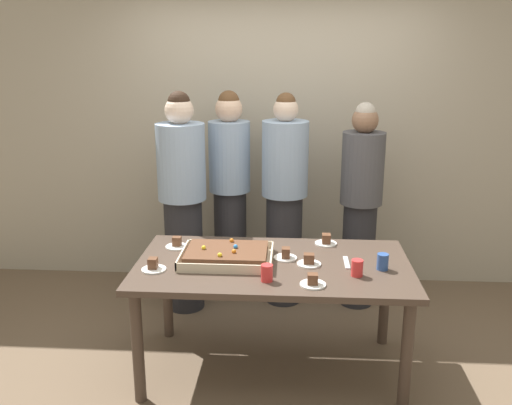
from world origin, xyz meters
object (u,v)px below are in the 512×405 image
object	(u,v)px
sheet_cake	(227,255)
person_far_right_suit	(230,192)
party_table	(273,276)
drink_cup_far_end	(267,273)
plated_slice_near_left	(153,266)
person_green_shirt_behind	(182,201)
plated_slice_center_front	(286,255)
plated_slice_near_right	(313,282)
cake_server_utensil	(347,263)
plated_slice_far_right	(309,261)
person_serving_front	(285,198)
plated_slice_center_back	(326,241)
drink_cup_nearest	(383,262)
plated_slice_far_left	(177,244)
drink_cup_middle	(357,268)
person_striped_tie_right	(361,203)

from	to	relation	value
sheet_cake	person_far_right_suit	distance (m)	1.16
party_table	drink_cup_far_end	distance (m)	0.31
plated_slice_near_left	drink_cup_far_end	world-z (taller)	drink_cup_far_end
sheet_cake	person_far_right_suit	size ratio (longest dim) A/B	0.33
drink_cup_far_end	person_green_shirt_behind	distance (m)	1.36
party_table	plated_slice_center_front	size ratio (longest dim) A/B	11.47
sheet_cake	plated_slice_center_front	distance (m)	0.38
drink_cup_far_end	person_far_right_suit	bearing A→B (deg)	104.57
drink_cup_far_end	person_far_right_suit	distance (m)	1.50
plated_slice_near_right	cake_server_utensil	world-z (taller)	plated_slice_near_right
plated_slice_far_right	person_serving_front	distance (m)	1.08
plated_slice_far_right	plated_slice_center_front	bearing A→B (deg)	148.02
drink_cup_far_end	person_green_shirt_behind	world-z (taller)	person_green_shirt_behind
plated_slice_near_right	plated_slice_far_right	xyz separation A→B (m)	(-0.01, 0.31, 0.00)
plated_slice_center_back	drink_cup_nearest	size ratio (longest dim) A/B	1.50
plated_slice_far_left	party_table	bearing A→B (deg)	-20.00
plated_slice_near_left	plated_slice_near_right	size ratio (longest dim) A/B	1.00
plated_slice_center_front	person_green_shirt_behind	xyz separation A→B (m)	(-0.82, 0.80, 0.12)
party_table	drink_cup_middle	distance (m)	0.55
plated_slice_near_left	person_serving_front	bearing A→B (deg)	57.39
drink_cup_far_end	person_serving_front	world-z (taller)	person_serving_front
plated_slice_near_right	plated_slice_center_back	distance (m)	0.70
plated_slice_far_right	person_far_right_suit	distance (m)	1.35
plated_slice_far_right	cake_server_utensil	distance (m)	0.24
plated_slice_center_back	drink_cup_middle	world-z (taller)	drink_cup_middle
cake_server_utensil	person_striped_tie_right	size ratio (longest dim) A/B	0.12
plated_slice_near_left	plated_slice_near_right	xyz separation A→B (m)	(0.96, -0.16, -0.00)
plated_slice_near_left	plated_slice_center_back	size ratio (longest dim) A/B	1.00
plated_slice_center_back	party_table	bearing A→B (deg)	-133.83
party_table	sheet_cake	distance (m)	0.32
party_table	person_striped_tie_right	world-z (taller)	person_striped_tie_right
drink_cup_middle	drink_cup_far_end	distance (m)	0.54
sheet_cake	drink_cup_nearest	world-z (taller)	sheet_cake
cake_server_utensil	person_serving_front	bearing A→B (deg)	111.78
plated_slice_far_left	person_green_shirt_behind	bearing A→B (deg)	97.22
plated_slice_near_right	plated_slice_far_left	bearing A→B (deg)	147.78
plated_slice_near_left	person_striped_tie_right	bearing A→B (deg)	40.90
plated_slice_near_left	person_green_shirt_behind	bearing A→B (deg)	91.07
person_green_shirt_behind	cake_server_utensil	bearing A→B (deg)	27.24
plated_slice_far_right	plated_slice_center_front	distance (m)	0.17
plated_slice_center_back	person_far_right_suit	bearing A→B (deg)	133.14
party_table	drink_cup_nearest	xyz separation A→B (m)	(0.67, -0.06, 0.14)
sheet_cake	plated_slice_near_left	bearing A→B (deg)	-157.54
plated_slice_far_left	person_striped_tie_right	world-z (taller)	person_striped_tie_right
plated_slice_far_right	person_striped_tie_right	world-z (taller)	person_striped_tie_right
plated_slice_far_left	person_serving_front	bearing A→B (deg)	48.56
drink_cup_nearest	person_striped_tie_right	size ratio (longest dim) A/B	0.06
sheet_cake	plated_slice_near_left	distance (m)	0.46
plated_slice_far_right	plated_slice_center_front	world-z (taller)	plated_slice_center_front
plated_slice_center_back	drink_cup_nearest	distance (m)	0.53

